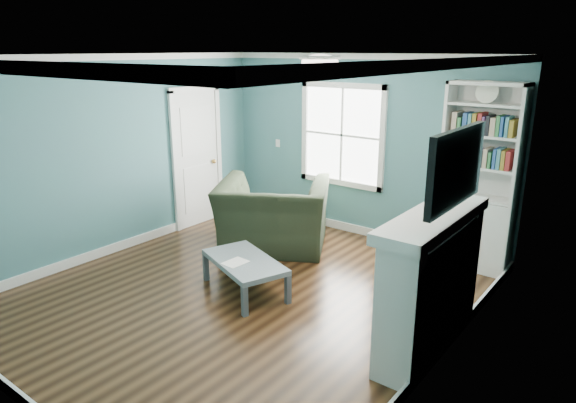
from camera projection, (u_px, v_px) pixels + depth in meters
The scene contains 13 objects.
floor at pixel (245, 293), 5.83m from camera, with size 5.00×5.00×0.00m, color black.
room_walls at pixel (242, 156), 5.37m from camera, with size 5.00×5.00×5.00m.
trim at pixel (243, 188), 5.47m from camera, with size 4.50×5.00×2.60m.
window at pixel (342, 135), 7.47m from camera, with size 1.40×0.06×1.50m.
bookshelf at pixel (477, 196), 6.28m from camera, with size 0.90×0.35×2.31m.
fireplace at pixel (432, 285), 4.58m from camera, with size 0.44×1.58×1.30m.
tv at pixel (456, 168), 4.20m from camera, with size 0.06×1.10×0.65m, color black.
door at pixel (197, 156), 7.88m from camera, with size 0.12×0.98×2.17m.
ceiling_fixture at pixel (320, 62), 4.65m from camera, with size 0.38×0.38×0.15m.
light_switch at pixel (278, 143), 8.25m from camera, with size 0.08×0.01×0.12m, color white.
recliner at pixel (273, 204), 6.97m from camera, with size 1.45×0.94×1.27m, color black.
coffee_table at pixel (245, 264), 5.77m from camera, with size 1.21×0.92×0.39m.
paper_sheet at pixel (235, 262), 5.68m from camera, with size 0.21×0.26×0.00m, color white.
Camera 1 is at (3.60, -3.90, 2.66)m, focal length 32.00 mm.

